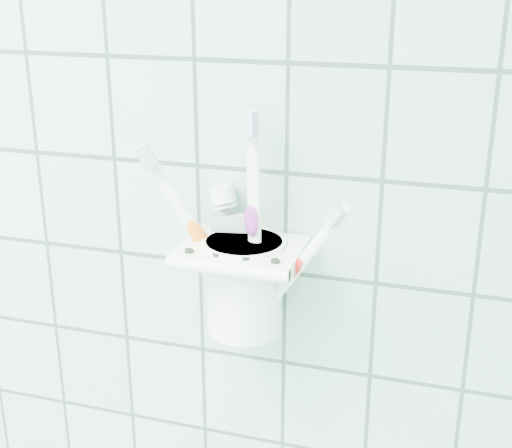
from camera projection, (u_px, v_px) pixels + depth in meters
holder_bracket at (242, 253)px, 0.71m from camera, size 0.12×0.10×0.04m
cup at (244, 282)px, 0.72m from camera, size 0.08×0.08×0.10m
toothbrush_pink at (252, 222)px, 0.71m from camera, size 0.10×0.04×0.21m
toothbrush_blue at (256, 226)px, 0.69m from camera, size 0.03×0.04×0.22m
toothbrush_orange at (257, 238)px, 0.71m from camera, size 0.09×0.06×0.17m
toothpaste_tube at (247, 245)px, 0.72m from camera, size 0.06×0.04×0.15m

